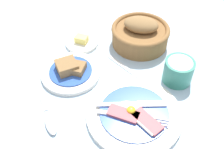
% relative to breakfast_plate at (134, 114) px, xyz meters
% --- Properties ---
extents(ground_plane, '(3.00, 3.00, 0.00)m').
position_rel_breakfast_plate_xyz_m(ground_plane, '(-0.09, 0.02, -0.01)').
color(ground_plane, '#A3BCD1').
extents(breakfast_plate, '(0.25, 0.25, 0.03)m').
position_rel_breakfast_plate_xyz_m(breakfast_plate, '(0.00, 0.00, 0.00)').
color(breakfast_plate, silver).
rests_on(breakfast_plate, ground_plane).
extents(bread_plate, '(0.18, 0.18, 0.04)m').
position_rel_breakfast_plate_xyz_m(bread_plate, '(-0.24, 0.04, 0.00)').
color(bread_plate, silver).
rests_on(bread_plate, ground_plane).
extents(sugar_cup, '(0.08, 0.08, 0.07)m').
position_rel_breakfast_plate_xyz_m(sugar_cup, '(0.05, 0.18, 0.03)').
color(sugar_cup, '#337F6B').
rests_on(sugar_cup, ground_plane).
extents(bread_basket, '(0.19, 0.19, 0.10)m').
position_rel_breakfast_plate_xyz_m(bread_basket, '(-0.12, 0.28, 0.03)').
color(bread_basket, brown).
rests_on(bread_basket, ground_plane).
extents(butter_dish, '(0.11, 0.11, 0.03)m').
position_rel_breakfast_plate_xyz_m(butter_dish, '(-0.29, 0.17, -0.00)').
color(butter_dish, silver).
rests_on(butter_dish, ground_plane).
extents(teaspoon_by_saucer, '(0.17, 0.13, 0.01)m').
position_rel_breakfast_plate_xyz_m(teaspoon_by_saucer, '(-0.19, -0.12, -0.00)').
color(teaspoon_by_saucer, silver).
rests_on(teaspoon_by_saucer, ground_plane).
extents(teaspoon_near_cup, '(0.19, 0.07, 0.01)m').
position_rel_breakfast_plate_xyz_m(teaspoon_near_cup, '(-0.05, 0.13, -0.00)').
color(teaspoon_near_cup, silver).
rests_on(teaspoon_near_cup, ground_plane).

